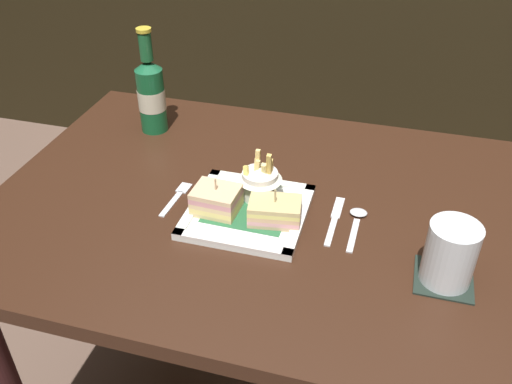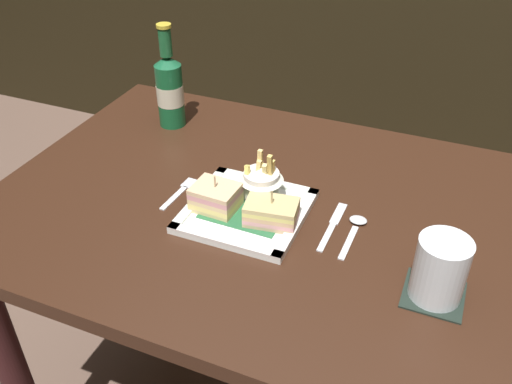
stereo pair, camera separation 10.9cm
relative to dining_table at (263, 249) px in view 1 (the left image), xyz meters
name	(u,v)px [view 1 (the left image)]	position (x,y,z in m)	size (l,w,h in m)	color
dining_table	(263,249)	(0.00, 0.00, 0.00)	(1.13, 0.81, 0.76)	#351D12
square_plate	(248,212)	(-0.02, -0.05, 0.13)	(0.23, 0.23, 0.02)	white
sandwich_half_left	(216,200)	(-0.08, -0.07, 0.16)	(0.09, 0.08, 0.08)	#D9BC7D
sandwich_half_right	(275,211)	(0.04, -0.07, 0.16)	(0.11, 0.08, 0.07)	tan
fries_cup	(260,181)	(-0.01, 0.00, 0.18)	(0.09, 0.09, 0.11)	silver
beer_bottle	(151,93)	(-0.35, 0.23, 0.23)	(0.07, 0.07, 0.26)	#15582E
drink_coaster	(443,279)	(0.36, -0.14, 0.13)	(0.10, 0.10, 0.00)	#1E2A23
water_glass	(449,257)	(0.36, -0.14, 0.18)	(0.09, 0.09, 0.11)	silver
fork	(177,197)	(-0.18, -0.03, 0.13)	(0.03, 0.13, 0.00)	silver
knife	(335,218)	(0.15, -0.02, 0.13)	(0.02, 0.16, 0.00)	silver
spoon	(357,219)	(0.19, -0.01, 0.13)	(0.04, 0.13, 0.01)	silver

